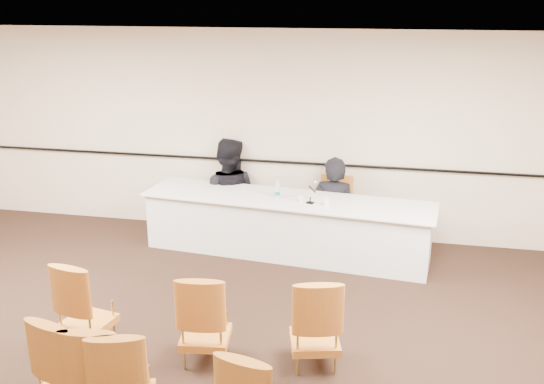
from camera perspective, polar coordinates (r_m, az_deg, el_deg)
The scene contains 19 objects.
ceiling at distance 4.83m, azimuth -10.00°, elevation 12.65°, with size 10.00×10.00×0.00m, color white.
wall_back at distance 8.87m, azimuth -0.03°, elevation 5.46°, with size 10.00×0.04×3.00m, color beige.
wall_rail at distance 8.93m, azimuth -0.08°, elevation 2.90°, with size 9.80×0.04×0.03m, color black.
panel_table at distance 8.37m, azimuth 1.38°, elevation -3.21°, with size 3.99×0.92×0.80m, color silver, non-canonical shape.
panelist_main at distance 8.79m, azimuth 5.76°, elevation -2.39°, with size 0.66×0.43×1.81m, color black.
panelist_main_chair at distance 8.75m, azimuth 5.78°, elevation -1.80°, with size 0.50×0.50×0.95m, color #BF7922, non-canonical shape.
panelist_second at distance 9.20m, azimuth -4.15°, elevation -0.77°, with size 0.93×0.73×1.92m, color black.
panelist_second_chair at distance 9.20m, azimuth -4.15°, elevation -0.77°, with size 0.50×0.50×0.95m, color #BF7922, non-canonical shape.
papers at distance 8.09m, azimuth 3.63°, elevation -0.96°, with size 0.30×0.22×0.00m, color white.
microphone at distance 7.99m, azimuth 3.62°, elevation -0.12°, with size 0.10×0.21×0.29m, color black, non-canonical shape.
water_bottle at distance 8.21m, azimuth 0.52°, elevation 0.25°, with size 0.07×0.07×0.25m, color #187B85, non-canonical shape.
drinking_glass at distance 8.07m, azimuth 2.73°, elevation -0.63°, with size 0.06×0.06×0.10m, color white.
coffee_cup at distance 7.93m, azimuth 5.14°, elevation -0.96°, with size 0.08×0.08×0.12m, color white.
aud_chair_front_left at distance 6.48m, azimuth -17.10°, elevation -9.96°, with size 0.50×0.50×0.95m, color #BF7922, non-canonical shape.
aud_chair_front_mid at distance 6.01m, azimuth -6.33°, elevation -11.57°, with size 0.50×0.50×0.95m, color #BF7922, non-canonical shape.
aud_chair_front_right at distance 5.92m, azimuth 4.08°, elevation -11.97°, with size 0.50×0.50×0.95m, color #BF7922, non-canonical shape.
aud_chair_back_left at distance 5.57m, azimuth -18.41°, elevation -15.08°, with size 0.50×0.50×0.95m, color #BF7922, non-canonical shape.
aud_chair_back_mid at distance 5.30m, azimuth -13.86°, elevation -16.49°, with size 0.50×0.50×0.95m, color #BF7922, non-canonical shape.
aud_chair_extra at distance 5.42m, azimuth -15.89°, elevation -15.82°, with size 0.50×0.50×0.95m, color #BF7922, non-canonical shape.
Camera 1 is at (1.77, -4.47, 3.43)m, focal length 40.00 mm.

